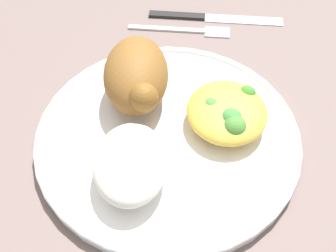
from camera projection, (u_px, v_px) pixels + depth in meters
name	position (u px, v px, depth m)	size (l,w,h in m)	color
ground_plane	(168.00, 141.00, 0.49)	(2.00, 2.00, 0.00)	#6B5A57
plate	(168.00, 136.00, 0.48)	(0.29, 0.29, 0.02)	white
roasted_chicken	(137.00, 76.00, 0.48)	(0.12, 0.07, 0.06)	brown
rice_pile	(131.00, 164.00, 0.42)	(0.10, 0.07, 0.04)	silver
mac_cheese_with_broccoli	(228.00, 113.00, 0.47)	(0.09, 0.09, 0.03)	gold
fork	(185.00, 29.00, 0.61)	(0.03, 0.14, 0.01)	#B2B2B7
knife	(204.00, 16.00, 0.63)	(0.03, 0.19, 0.01)	black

